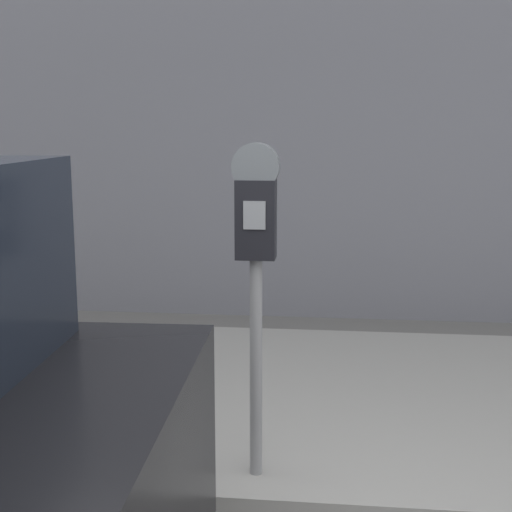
% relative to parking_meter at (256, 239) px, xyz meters
% --- Properties ---
extents(sidewalk, '(24.00, 2.80, 0.14)m').
position_rel_parking_meter_xyz_m(sidewalk, '(0.01, 1.14, -1.25)').
color(sidewalk, '#9E9B96').
rests_on(sidewalk, ground_plane).
extents(parking_meter, '(0.22, 0.14, 1.63)m').
position_rel_parking_meter_xyz_m(parking_meter, '(0.00, 0.00, 0.00)').
color(parking_meter, gray).
rests_on(parking_meter, sidewalk).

